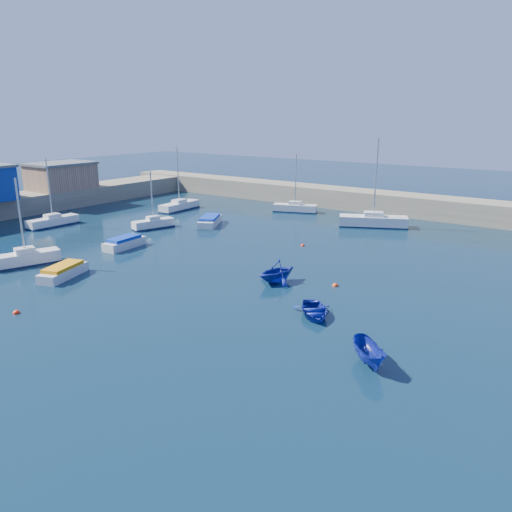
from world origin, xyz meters
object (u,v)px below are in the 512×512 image
Objects in this scene: sailboat_3 at (153,223)px; motorboat_0 at (63,271)px; sailboat_1 at (26,258)px; sailboat_2 at (53,221)px; dinghy_right at (369,354)px; dinghy_left at (277,271)px; sailboat_5 at (295,208)px; motorboat_1 at (124,243)px; dinghy_center at (314,311)px; sailboat_4 at (179,206)px; brick_shed_a at (61,177)px; motorboat_2 at (210,221)px; sailboat_6 at (373,221)px.

motorboat_0 is (7.38, -16.57, -0.08)m from sailboat_3.
sailboat_3 is at bearing 114.56° from sailboat_1.
sailboat_2 is (-12.24, 10.54, -0.05)m from sailboat_1.
sailboat_2 is at bearing 123.46° from dinghy_right.
dinghy_left is (20.08, 8.71, 0.29)m from sailboat_1.
sailboat_1 reaches higher than dinghy_right.
sailboat_5 is (18.48, 23.75, 0.01)m from sailboat_2.
sailboat_5 is at bearing 75.70° from motorboat_1.
motorboat_0 is 20.67m from dinghy_center.
dinghy_right is (25.67, 0.53, 0.13)m from motorboat_0.
sailboat_5 is (13.62, 7.81, 0.00)m from sailboat_4.
sailboat_4 reaches higher than sailboat_5.
sailboat_4 reaches higher than brick_shed_a.
brick_shed_a reaches higher than motorboat_1.
sailboat_2 is 38.41m from dinghy_center.
sailboat_4 is (-7.38, 26.48, -0.05)m from sailboat_1.
brick_shed_a is 25.51m from motorboat_2.
motorboat_0 is 16.99m from dinghy_left.
motorboat_0 is 1.52× the size of dinghy_right.
motorboat_2 is at bearing 142.37° from sailboat_5.
sailboat_2 reaches higher than motorboat_2.
brick_shed_a is 1.02× the size of sailboat_2.
motorboat_1 is (4.17, -7.69, -0.04)m from sailboat_3.
dinghy_left is 1.08× the size of dinghy_right.
sailboat_4 is (-5.55, 9.99, 0.01)m from sailboat_3.
sailboat_5 is (29.10, 15.11, -3.53)m from brick_shed_a.
motorboat_2 is at bearing 96.94° from sailboat_6.
dinghy_right is at bearing -9.28° from sailboat_3.
sailboat_1 reaches higher than brick_shed_a.
motorboat_0 is (12.94, -26.56, -0.09)m from sailboat_4.
sailboat_4 reaches higher than motorboat_2.
motorboat_1 is (9.72, -17.68, -0.05)m from sailboat_4.
motorboat_1 reaches higher than motorboat_2.
sailboat_4 is 39.69m from dinghy_center.
dinghy_left reaches higher than dinghy_center.
motorboat_0 is at bearing 132.65° from sailboat_6.
sailboat_2 is 20.72m from motorboat_0.
dinghy_left is (17.82, -12.89, 0.41)m from motorboat_2.
brick_shed_a is at bearing -170.66° from sailboat_3.
motorboat_2 is (9.65, -4.88, -0.07)m from sailboat_4.
sailboat_2 is 0.93× the size of sailboat_4.
motorboat_2 is (25.13, 2.43, -3.60)m from brick_shed_a.
sailboat_4 is 32.71m from dinghy_left.
sailboat_6 reaches higher than dinghy_right.
sailboat_4 reaches higher than sailboat_1.
motorboat_0 is at bearing -29.14° from sailboat_2.
brick_shed_a is at bearing 125.44° from dinghy_center.
sailboat_1 is 21.72m from motorboat_2.
sailboat_6 is at bearing 53.98° from sailboat_3.
sailboat_1 is 26.10m from dinghy_center.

